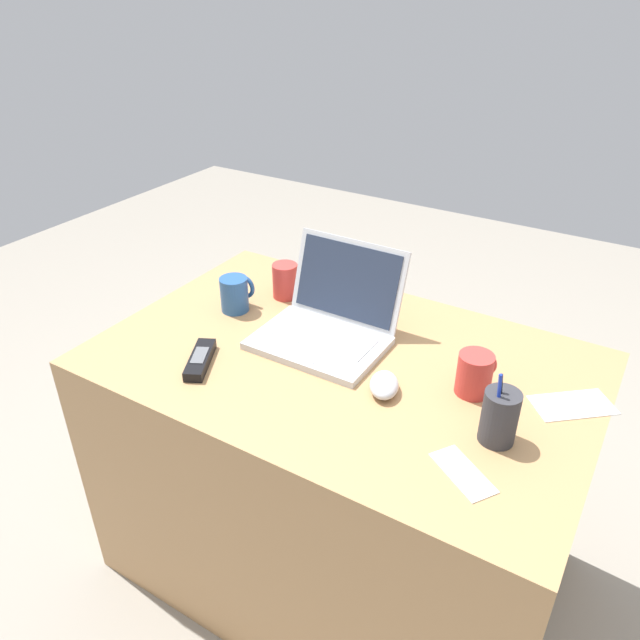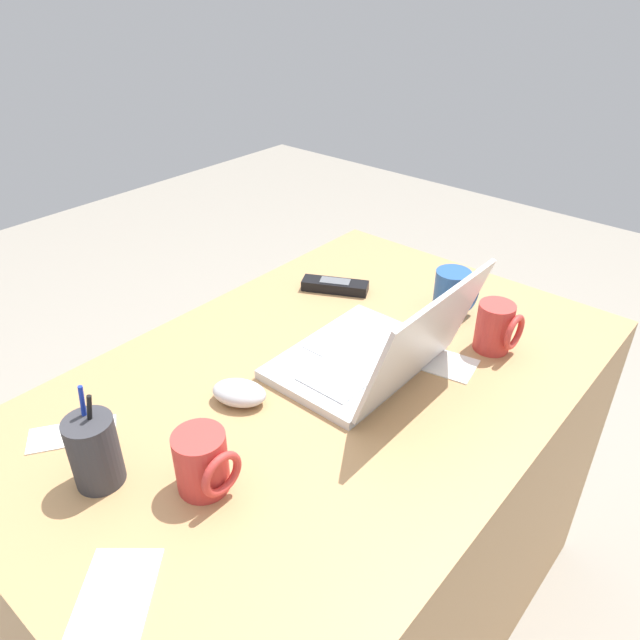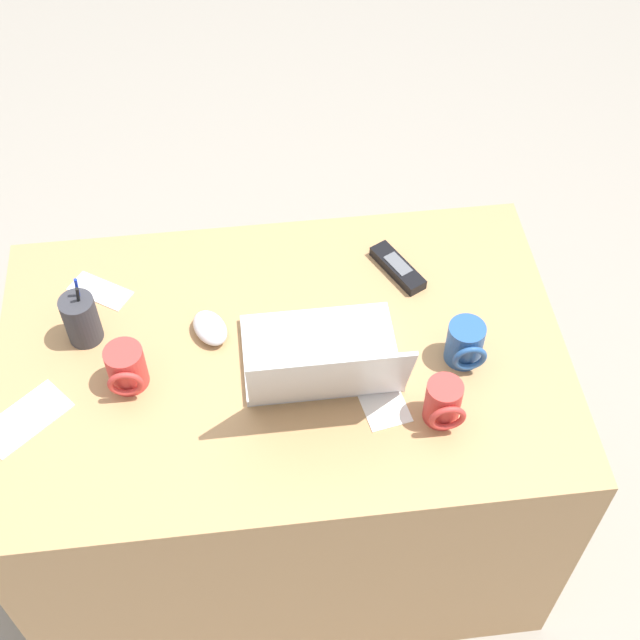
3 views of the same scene
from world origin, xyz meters
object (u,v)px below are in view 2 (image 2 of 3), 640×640
at_px(computer_mouse, 239,393).
at_px(coffee_mug_tall, 496,327).
at_px(cordless_phone, 335,286).
at_px(coffee_mug_white, 453,292).
at_px(coffee_mug_spare, 203,463).
at_px(pen_holder, 94,451).
at_px(laptop, 376,353).

distance_m(computer_mouse, coffee_mug_tall, 0.51).
xyz_separation_m(coffee_mug_tall, cordless_phone, (0.02, -0.39, -0.04)).
height_order(coffee_mug_white, coffee_mug_spare, same).
distance_m(coffee_mug_spare, pen_holder, 0.16).
distance_m(coffee_mug_white, pen_holder, 0.79).
xyz_separation_m(coffee_mug_tall, pen_holder, (0.70, -0.29, 0.01)).
height_order(laptop, coffee_mug_spare, laptop).
bearing_deg(coffee_mug_spare, coffee_mug_white, 178.41).
bearing_deg(coffee_mug_tall, pen_holder, -22.25).
bearing_deg(cordless_phone, coffee_mug_white, 109.86).
height_order(laptop, pen_holder, laptop).
bearing_deg(coffee_mug_white, laptop, 1.03).
height_order(computer_mouse, pen_holder, pen_holder).
bearing_deg(laptop, coffee_mug_tall, 148.77).
distance_m(laptop, coffee_mug_tall, 0.25).
xyz_separation_m(laptop, coffee_mug_white, (-0.29, -0.01, 0.00)).
xyz_separation_m(computer_mouse, coffee_mug_tall, (-0.44, 0.26, 0.03)).
height_order(laptop, coffee_mug_tall, laptop).
bearing_deg(coffee_mug_white, coffee_mug_spare, -1.59).
bearing_deg(pen_holder, coffee_mug_tall, 157.75).
bearing_deg(coffee_mug_white, computer_mouse, -13.76).
bearing_deg(laptop, pen_holder, -17.76).
relative_size(coffee_mug_tall, cordless_phone, 0.64).
relative_size(laptop, cordless_phone, 2.03).
height_order(coffee_mug_tall, coffee_mug_spare, coffee_mug_tall).
height_order(laptop, computer_mouse, laptop).
distance_m(computer_mouse, coffee_mug_spare, 0.20).
bearing_deg(coffee_mug_white, pen_holder, -10.92).
height_order(coffee_mug_spare, pen_holder, pen_holder).
xyz_separation_m(cordless_phone, pen_holder, (0.68, 0.10, 0.05)).
height_order(coffee_mug_tall, pen_holder, pen_holder).
relative_size(cordless_phone, pen_holder, 0.95).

